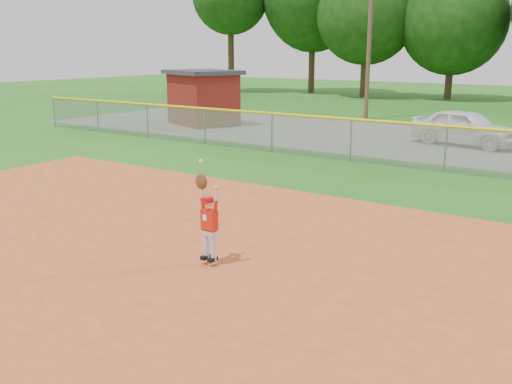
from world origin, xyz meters
TOP-DOWN VIEW (x-y plane):
  - ground at (0.00, 0.00)m, footprint 120.00×120.00m
  - clay_infield at (0.00, -3.00)m, footprint 24.00×16.00m
  - parking_strip at (0.00, 16.00)m, footprint 44.00×10.00m
  - car_white_a at (-0.86, 15.68)m, footprint 4.61×2.53m
  - utility_shed at (-14.12, 14.91)m, footprint 4.61×4.14m
  - outfield_fence at (0.00, 10.00)m, footprint 40.06×0.10m
  - ballplayer at (-1.11, -0.78)m, footprint 0.53×0.23m

SIDE VIEW (x-z plane):
  - ground at x=0.00m, z-range 0.00..0.00m
  - parking_strip at x=0.00m, z-range 0.00..0.03m
  - clay_infield at x=0.00m, z-range 0.00..0.04m
  - car_white_a at x=-0.86m, z-range 0.03..1.52m
  - outfield_fence at x=0.00m, z-range 0.11..1.66m
  - ballplayer at x=-1.11m, z-range -0.01..1.85m
  - utility_shed at x=-14.12m, z-range 0.03..2.87m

